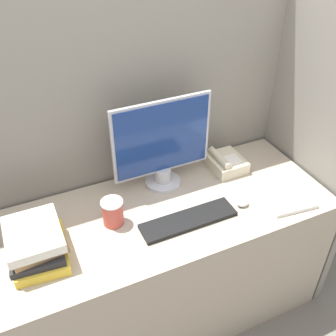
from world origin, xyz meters
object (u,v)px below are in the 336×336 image
object	(u,v)px
book_stack	(37,244)
desk_telephone	(225,163)
coffee_cup	(113,212)
monitor	(162,146)
keyboard	(188,220)
mouse	(243,203)

from	to	relation	value
book_stack	desk_telephone	xyz separation A→B (m)	(1.04, 0.21, -0.03)
book_stack	desk_telephone	bearing A→B (deg)	11.26
coffee_cup	book_stack	bearing A→B (deg)	-170.88
monitor	desk_telephone	world-z (taller)	monitor
coffee_cup	desk_telephone	size ratio (longest dim) A/B	0.63
keyboard	book_stack	size ratio (longest dim) A/B	1.44
mouse	desk_telephone	xyz separation A→B (m)	(0.08, 0.30, 0.02)
monitor	keyboard	xyz separation A→B (m)	(-0.01, -0.31, -0.22)
desk_telephone	book_stack	bearing A→B (deg)	-168.74
book_stack	desk_telephone	size ratio (longest dim) A/B	1.57
coffee_cup	monitor	bearing A→B (deg)	28.28
coffee_cup	desk_telephone	xyz separation A→B (m)	(0.69, 0.15, -0.03)
monitor	mouse	world-z (taller)	monitor
keyboard	mouse	size ratio (longest dim) A/B	7.44
mouse	coffee_cup	distance (m)	0.63
book_stack	mouse	bearing A→B (deg)	-5.58
mouse	coffee_cup	size ratio (longest dim) A/B	0.48
mouse	desk_telephone	world-z (taller)	desk_telephone
keyboard	coffee_cup	xyz separation A→B (m)	(-0.32, 0.14, 0.05)
book_stack	desk_telephone	distance (m)	1.06
keyboard	mouse	bearing A→B (deg)	-2.26
mouse	book_stack	bearing A→B (deg)	174.42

